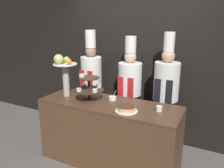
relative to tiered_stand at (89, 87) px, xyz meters
name	(u,v)px	position (x,y,z in m)	size (l,w,h in m)	color
wall_back	(136,60)	(0.31, 1.05, 0.27)	(10.00, 0.06, 2.80)	black
buffet_counter	(109,134)	(0.31, 0.02, -0.66)	(1.98, 0.69, 0.94)	brown
tiered_stand	(89,87)	(0.00, 0.00, 0.00)	(0.41, 0.41, 0.38)	#3D2819
fruit_pedestal	(64,69)	(-0.43, 0.00, 0.22)	(0.35, 0.35, 0.64)	#B2ADA8
cake_round	(126,109)	(0.64, -0.13, -0.16)	(0.28, 0.28, 0.07)	white
cup_white	(159,109)	(1.01, 0.06, -0.16)	(0.08, 0.08, 0.07)	white
serving_bowl_far	(113,98)	(0.30, 0.16, -0.17)	(0.11, 0.11, 0.15)	white
chef_left	(92,81)	(-0.39, 0.68, -0.11)	(0.36, 0.36, 1.90)	#28282D
chef_center_left	(130,88)	(0.34, 0.68, -0.15)	(0.38, 0.38, 1.82)	#28282D
chef_center_right	(166,92)	(0.94, 0.68, -0.12)	(0.38, 0.38, 1.90)	#38332D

